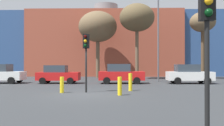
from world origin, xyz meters
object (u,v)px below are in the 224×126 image
Objects in this scene: parked_car_1 at (58,74)px; bollard_yellow_0 at (62,85)px; bollard_yellow_2 at (120,86)px; parked_car_3 at (189,74)px; bollard_yellow_1 at (130,82)px; traffic_light_island at (86,49)px; traffic_light_near_right at (207,24)px; parked_car_2 at (121,74)px; bare_tree_2 at (98,27)px; bare_tree_0 at (203,23)px; street_lamp at (158,33)px; parked_car_0 at (1,74)px; bare_tree_1 at (137,18)px.

bollard_yellow_0 is (2.10, -7.56, -0.34)m from parked_car_1.
bollard_yellow_2 is (5.64, -8.71, -0.31)m from parked_car_1.
parked_car_3 is 8.53m from bollard_yellow_1.
bollard_yellow_0 is at bearing 162.13° from bollard_yellow_2.
parked_car_1 is 3.33× the size of bollard_yellow_1.
traffic_light_near_right is at bearing 37.57° from traffic_light_island.
bare_tree_2 is at bearing 107.35° from parked_car_2.
traffic_light_near_right reaches higher than bollard_yellow_0.
street_lamp is (-6.03, -4.35, -1.67)m from bare_tree_0.
bollard_yellow_1 is (11.72, -6.36, -0.30)m from parked_car_0.
parked_car_0 is at bearing -169.91° from street_lamp.
bollard_yellow_0 is 0.11× the size of street_lamp.
traffic_light_near_right reaches higher than parked_car_3.
traffic_light_near_right is 3.56× the size of bollard_yellow_2.
traffic_light_near_right is at bearing -90.30° from bare_tree_1.
parked_car_2 is at bearing -106.75° from bare_tree_1.
traffic_light_island is 19.26m from bare_tree_0.
parked_car_2 is at bearing -72.65° from bare_tree_2.
traffic_light_near_right is at bearing -51.63° from parked_car_0.
traffic_light_island is at bearing -64.17° from parked_car_1.
traffic_light_near_right is at bearing -108.80° from bare_tree_0.
bare_tree_2 is (-4.88, 2.49, -0.65)m from bare_tree_1.
bare_tree_0 reaches higher than traffic_light_island.
bare_tree_1 is (0.12, 23.20, 4.54)m from traffic_light_near_right.
bare_tree_0 is at bearing 57.34° from bollard_yellow_2.
bollard_yellow_1 is 10.62m from street_lamp.
bollard_yellow_0 is 4.44m from bollard_yellow_1.
parked_car_2 is 1.11× the size of traffic_light_near_right.
bollard_yellow_0 is at bearing -133.05° from bare_tree_0.
bollard_yellow_2 reaches higher than bollard_yellow_0.
bollard_yellow_1 is at bearing -96.43° from bare_tree_1.
bollard_yellow_1 is (4.27, 1.20, 0.09)m from bollard_yellow_0.
parked_car_0 is 21.13m from traffic_light_near_right.
street_lamp is at bearing 70.38° from bollard_yellow_2.
parked_car_0 is 13.34m from bollard_yellow_1.
bare_tree_2 is 0.96× the size of street_lamp.
parked_car_2 is 13.47m from bare_tree_0.
parked_car_1 is 18.32m from traffic_light_near_right.
bollard_yellow_2 is (-0.72, -2.35, -0.06)m from bollard_yellow_1.
bollard_yellow_1 is (6.36, -6.36, -0.25)m from parked_car_1.
parked_car_3 is 0.45× the size of street_lamp.
parked_car_3 is at bearing -48.83° from street_lamp.
traffic_light_near_right is 26.42m from bare_tree_2.
bollard_yellow_2 is at bearing -17.87° from bollard_yellow_0.
bollard_yellow_2 is (-2.07, 7.80, -2.22)m from traffic_light_near_right.
bare_tree_0 is (15.73, 7.03, 5.87)m from parked_car_1.
parked_car_0 reaches higher than bollard_yellow_1.
bollard_yellow_1 is at bearing 72.89° from bollard_yellow_2.
traffic_light_island reaches higher than parked_car_3.
bollard_yellow_0 is (-3.73, -7.56, -0.40)m from parked_car_2.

